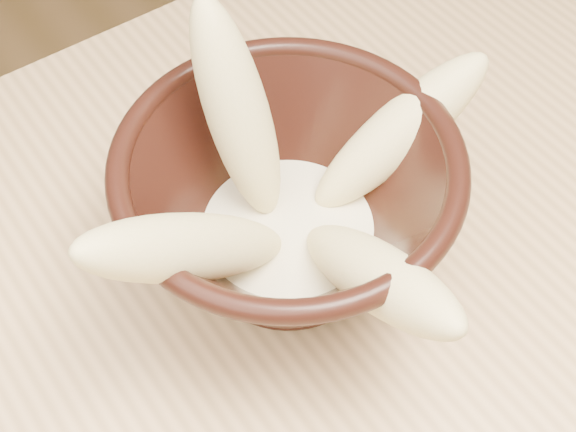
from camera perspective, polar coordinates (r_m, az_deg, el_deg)
name	(u,v)px	position (r m, az deg, el deg)	size (l,w,h in m)	color
table	(486,339)	(0.65, 13.88, -8.48)	(1.20, 0.80, 0.75)	#E3B67D
bowl	(288,207)	(0.51, 0.00, 0.67)	(0.22, 0.22, 0.12)	black
milk_puddle	(288,233)	(0.54, 0.00, -1.20)	(0.12, 0.12, 0.02)	beige
banana_upright	(237,112)	(0.50, -3.62, 7.40)	(0.04, 0.04, 0.15)	#E4D786
banana_left	(190,247)	(0.46, -6.97, -2.23)	(0.04, 0.04, 0.17)	#E4D786
banana_right	(399,132)	(0.53, 7.91, 5.90)	(0.04, 0.04, 0.15)	#E4D786
banana_front	(377,277)	(0.46, 6.36, -4.30)	(0.04, 0.04, 0.16)	#E4D786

